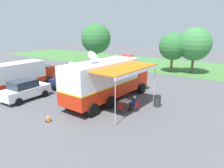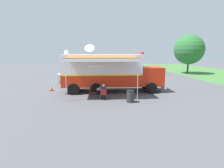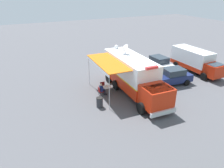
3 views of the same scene
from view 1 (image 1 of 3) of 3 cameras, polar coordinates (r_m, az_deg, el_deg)
ground_plane at (r=17.57m, az=-2.68°, el=-5.21°), size 100.00×100.00×0.00m
grass_verge at (r=35.62m, az=18.16°, el=4.52°), size 80.00×14.00×0.01m
lot_stripe at (r=19.69m, az=-5.56°, el=-2.98°), size 0.29×4.80×0.01m
command_truck at (r=17.53m, az=-1.12°, el=1.40°), size 5.05×9.57×4.53m
folding_table at (r=15.96m, az=3.81°, el=-4.79°), size 0.83×0.83×0.73m
water_bottle at (r=15.74m, az=3.83°, el=-4.46°), size 0.07×0.07×0.22m
folding_chair_at_table at (r=15.72m, az=6.47°, el=-5.80°), size 0.50×0.50×0.87m
folding_chair_beside_table at (r=15.28m, az=2.50°, el=-6.34°), size 0.50×0.50×0.87m
seated_responder at (r=15.76m, az=5.90°, el=-5.18°), size 0.67×0.56×1.25m
trash_bin at (r=17.06m, az=12.24°, el=-4.55°), size 0.57×0.57×0.91m
traffic_cone at (r=14.82m, az=-17.03°, el=-8.72°), size 0.36×0.36×0.58m
support_truck at (r=23.70m, az=-23.18°, el=2.42°), size 2.45×6.84×2.70m
car_behind_truck at (r=21.03m, az=-11.82°, el=0.42°), size 4.34×2.29×1.76m
car_far_corner at (r=19.70m, az=-22.73°, el=-1.45°), size 2.14×4.26×1.76m
tree_far_left at (r=37.62m, az=-4.40°, el=12.24°), size 5.19×5.19×6.83m
tree_left_of_centre at (r=30.28m, az=16.28°, el=9.83°), size 3.77×3.77×5.51m
tree_right_of_centre at (r=30.34m, az=21.62°, el=10.11°), size 4.42×4.42×6.21m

